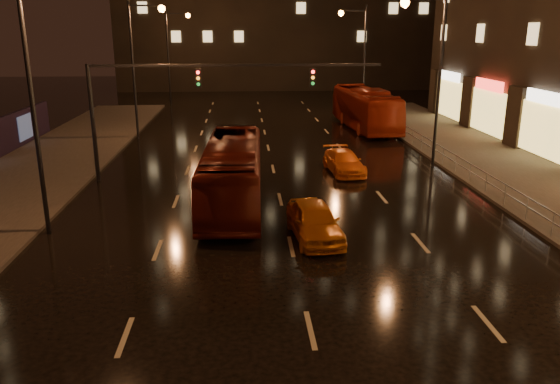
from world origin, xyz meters
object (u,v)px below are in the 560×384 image
bus_curb (365,108)px  taxi_near (315,221)px  bus_red (233,172)px  taxi_far (344,162)px

bus_curb → taxi_near: size_ratio=2.78×
bus_red → taxi_far: bearing=42.8°
bus_curb → taxi_near: (-7.33, -24.34, -0.93)m
taxi_far → taxi_near: bearing=-111.6°
bus_curb → taxi_far: 14.87m
bus_red → bus_curb: 22.27m
bus_red → taxi_far: 8.31m
bus_red → taxi_near: bearing=-53.9°
bus_red → taxi_far: (6.24, 5.41, -0.89)m
bus_red → taxi_near: 5.78m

